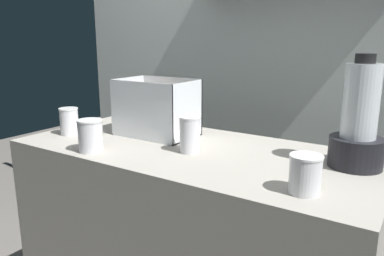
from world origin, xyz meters
The scene contains 8 objects.
counter centered at (0.00, 0.00, 0.45)m, with size 1.40×0.64×0.90m, color #9E998E.
back_wall_unit centered at (0.00, 0.77, 1.27)m, with size 2.60×0.24×2.50m.
carrot_display_bin centered at (-0.24, 0.09, 0.98)m, with size 0.33×0.22×0.24m.
blender_pitcher centered at (0.57, 0.11, 1.04)m, with size 0.17×0.17×0.37m.
juice_cup_pomegranate_far_left centered at (-0.57, -0.12, 0.95)m, with size 0.08×0.08×0.12m.
juice_cup_mango_left centered at (-0.29, -0.24, 0.96)m, with size 0.09×0.09×0.12m.
juice_cup_mango_middle centered at (0.02, -0.05, 0.96)m, with size 0.08×0.08×0.14m.
juice_cup_carrot_right centered at (0.50, -0.19, 0.95)m, with size 0.09×0.09×0.11m.
Camera 1 is at (0.77, -1.17, 1.32)m, focal length 35.34 mm.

